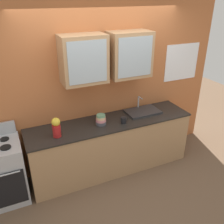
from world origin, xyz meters
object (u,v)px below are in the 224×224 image
sink_faucet (142,111)px  stove_range (0,173)px  vase (56,127)px  bowl_stack (101,120)px  cup_near_sink (124,120)px

sink_faucet → stove_range: bearing=-178.0°
vase → stove_range: bearing=173.2°
sink_faucet → bowl_stack: (-0.78, -0.10, 0.06)m
bowl_stack → vase: 0.69m
stove_range → bowl_stack: size_ratio=6.62×
vase → cup_near_sink: (1.01, -0.03, -0.10)m
bowl_stack → vase: size_ratio=0.56×
bowl_stack → vase: vase is taller
cup_near_sink → vase: bearing=178.4°
vase → cup_near_sink: size_ratio=2.31×
stove_range → vase: (0.82, -0.10, 0.58)m
bowl_stack → cup_near_sink: bearing=-17.9°
vase → cup_near_sink: vase is taller
sink_faucet → vase: size_ratio=1.95×
stove_range → sink_faucet: 2.33m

